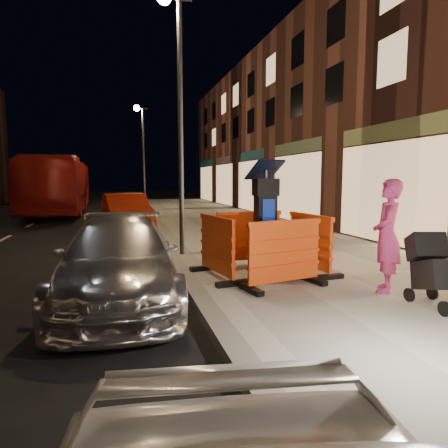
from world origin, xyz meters
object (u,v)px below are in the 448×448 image
object	(u,v)px
barrier_kerbside	(217,247)
man	(387,236)
parking_kiosk	(265,221)
barrier_back	(249,238)
barrier_bldgside	(310,243)
barrier_front	(284,254)
bus_doubledecker	(60,214)
stroller	(438,272)
car_silver	(121,299)
car_red	(126,230)

from	to	relation	value
barrier_kerbside	man	xyz separation A→B (m)	(2.47, -1.59, 0.35)
parking_kiosk	barrier_back	size ratio (longest dim) A/B	1.40
parking_kiosk	barrier_kerbside	xyz separation A→B (m)	(-0.95, 0.00, -0.46)
parking_kiosk	barrier_bldgside	size ratio (longest dim) A/B	1.40
barrier_kerbside	man	world-z (taller)	man
barrier_front	barrier_bldgside	distance (m)	1.34
barrier_kerbside	bus_doubledecker	distance (m)	18.16
barrier_back	stroller	xyz separation A→B (m)	(1.72, -3.44, -0.06)
parking_kiosk	barrier_kerbside	distance (m)	1.06
barrier_front	bus_doubledecker	distance (m)	19.35
barrier_front	barrier_kerbside	world-z (taller)	same
parking_kiosk	barrier_kerbside	world-z (taller)	parking_kiosk
barrier_kerbside	car_silver	size ratio (longest dim) A/B	0.32
stroller	car_silver	bearing A→B (deg)	171.61
car_silver	parking_kiosk	bearing A→B (deg)	12.02
car_silver	stroller	world-z (taller)	stroller
barrier_bldgside	car_red	xyz separation A→B (m)	(-3.42, 8.77, -0.73)
barrier_kerbside	bus_doubledecker	world-z (taller)	bus_doubledecker
barrier_back	bus_doubledecker	bearing A→B (deg)	105.27
car_silver	car_red	size ratio (longest dim) A/B	1.05
barrier_back	barrier_kerbside	xyz separation A→B (m)	(-0.95, -0.95, 0.00)
barrier_back	car_red	xyz separation A→B (m)	(-2.47, 7.82, -0.73)
barrier_bldgside	car_red	distance (m)	9.45
man	car_silver	bearing A→B (deg)	-68.76
man	barrier_kerbside	bearing A→B (deg)	-86.50
car_red	barrier_front	bearing A→B (deg)	-83.07
bus_doubledecker	stroller	world-z (taller)	bus_doubledecker
parking_kiosk	barrier_back	world-z (taller)	parking_kiosk
stroller	man	bearing A→B (deg)	118.77
barrier_bldgside	man	xyz separation A→B (m)	(0.57, -1.59, 0.35)
parking_kiosk	barrier_front	world-z (taller)	parking_kiosk
bus_doubledecker	parking_kiosk	bearing A→B (deg)	-72.21
barrier_bldgside	stroller	xyz separation A→B (m)	(0.77, -2.49, -0.06)
barrier_front	man	distance (m)	1.69
bus_doubledecker	car_red	bearing A→B (deg)	-68.92
car_silver	bus_doubledecker	distance (m)	18.17
barrier_bldgside	car_red	size ratio (longest dim) A/B	0.34
barrier_front	stroller	distance (m)	2.31
parking_kiosk	stroller	world-z (taller)	parking_kiosk
car_red	man	bearing A→B (deg)	-76.25
parking_kiosk	car_silver	xyz separation A→B (m)	(-2.72, -0.45, -1.19)
barrier_kerbside	barrier_bldgside	bearing A→B (deg)	-99.87
barrier_front	man	size ratio (longest dim) A/B	0.80
parking_kiosk	barrier_kerbside	size ratio (longest dim) A/B	1.40
man	car_red	bearing A→B (deg)	-122.66
barrier_kerbside	barrier_bldgside	xyz separation A→B (m)	(1.90, 0.00, 0.00)
barrier_front	barrier_back	bearing A→B (deg)	77.13
barrier_front	barrier_back	xyz separation A→B (m)	(-0.00, 1.90, 0.00)
parking_kiosk	bus_doubledecker	distance (m)	18.47
barrier_front	car_red	world-z (taller)	barrier_front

